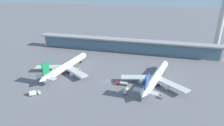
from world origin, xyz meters
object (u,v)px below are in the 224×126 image
airliner_left_stand (66,66)px  airliner_centre_stand (156,77)px  service_truck_mid_apron_yellow (126,91)px  service_truck_under_wing_red (49,68)px  service_truck_near_nose_grey (160,97)px  control_tower (223,12)px  service_truck_by_tail_red (122,83)px  service_truck_on_taxiway_yellow (80,69)px  safety_cone_alpha (70,89)px  service_truck_at_far_stand_white (34,93)px

airliner_left_stand → airliner_centre_stand: same height
airliner_left_stand → service_truck_mid_apron_yellow: airliner_left_stand is taller
airliner_centre_stand → service_truck_under_wing_red: 94.28m
service_truck_near_nose_grey → control_tower: control_tower is taller
service_truck_by_tail_red → service_truck_near_nose_grey: bearing=-20.9°
airliner_left_stand → service_truck_mid_apron_yellow: (56.97, -20.44, -3.96)m
airliner_centre_stand → service_truck_mid_apron_yellow: (-19.38, -18.55, -3.96)m
service_truck_mid_apron_yellow → service_truck_by_tail_red: bearing=115.5°
service_truck_mid_apron_yellow → service_truck_by_tail_red: (-4.79, 10.04, 0.00)m
airliner_left_stand → service_truck_on_taxiway_yellow: 12.91m
service_truck_by_tail_red → control_tower: 151.42m
service_truck_mid_apron_yellow → service_truck_by_tail_red: size_ratio=1.01×
airliner_centre_stand → safety_cone_alpha: size_ratio=95.82×
service_truck_under_wing_red → safety_cone_alpha: service_truck_under_wing_red is taller
airliner_centre_stand → safety_cone_alpha: 64.54m
service_truck_under_wing_red → service_truck_by_tail_red: size_ratio=0.86×
service_truck_near_nose_grey → control_tower: (60.24, 126.35, 42.04)m
service_truck_mid_apron_yellow → service_truck_on_taxiway_yellow: (-47.69, 27.99, -0.90)m
service_truck_on_taxiway_yellow → control_tower: size_ratio=0.08×
airliner_left_stand → service_truck_under_wing_red: (-17.79, 1.44, -3.98)m
airliner_left_stand → service_truck_by_tail_red: 53.35m
service_truck_mid_apron_yellow → service_truck_under_wing_red: bearing=163.7°
service_truck_on_taxiway_yellow → control_tower: control_tower is taller
service_truck_near_nose_grey → safety_cone_alpha: service_truck_near_nose_grey is taller
airliner_left_stand → service_truck_on_taxiway_yellow: bearing=39.1°
airliner_centre_stand → control_tower: bearing=58.8°
airliner_centre_stand → service_truck_on_taxiway_yellow: size_ratio=10.05×
airliner_centre_stand → safety_cone_alpha: bearing=-158.2°
service_truck_near_nose_grey → service_truck_mid_apron_yellow: (-23.91, 0.89, 0.83)m
airliner_left_stand → service_truck_near_nose_grey: size_ratio=22.72×
airliner_centre_stand → service_truck_under_wing_red: airliner_centre_stand is taller
service_truck_under_wing_red → service_truck_mid_apron_yellow: (74.76, -21.88, 0.02)m
service_truck_under_wing_red → service_truck_on_taxiway_yellow: (27.07, 6.11, -0.88)m
safety_cone_alpha → service_truck_on_taxiway_yellow: bearing=102.5°
service_truck_under_wing_red → control_tower: control_tower is taller
service_truck_by_tail_red → control_tower: control_tower is taller
airliner_centre_stand → service_truck_mid_apron_yellow: 27.12m
service_truck_by_tail_red → safety_cone_alpha: service_truck_by_tail_red is taller
service_truck_under_wing_red → service_truck_mid_apron_yellow: service_truck_under_wing_red is taller
service_truck_on_taxiway_yellow → control_tower: 169.27m
service_truck_under_wing_red → service_truck_by_tail_red: service_truck_under_wing_red is taller
service_truck_under_wing_red → service_truck_by_tail_red: 70.96m
airliner_centre_stand → service_truck_at_far_stand_white: 88.86m
safety_cone_alpha → control_tower: bearing=46.4°
service_truck_by_tail_red → service_truck_on_taxiway_yellow: 46.51m
airliner_centre_stand → service_truck_at_far_stand_white: airliner_centre_stand is taller
airliner_centre_stand → service_truck_under_wing_red: (-94.14, 3.33, -3.98)m
service_truck_at_far_stand_white → control_tower: size_ratio=0.09×
airliner_centre_stand → service_truck_by_tail_red: size_ratio=7.78×
service_truck_mid_apron_yellow → service_truck_by_tail_red: 11.13m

